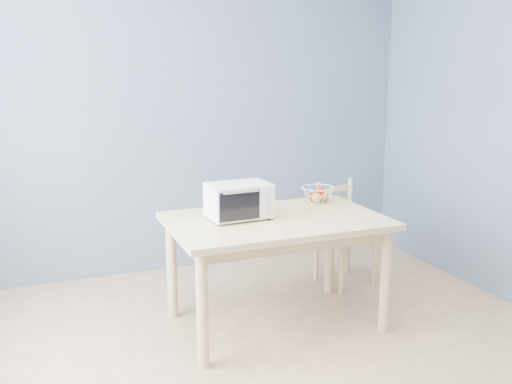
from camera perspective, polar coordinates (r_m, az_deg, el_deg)
name	(u,v)px	position (r m, az deg, el deg)	size (l,w,h in m)	color
room	(307,157)	(2.74, 5.08, 3.52)	(4.01, 4.51, 2.61)	tan
dining_table	(276,233)	(3.77, 2.00, -4.09)	(1.40, 0.90, 0.75)	#DCBF84
toaster_oven	(237,201)	(3.68, -1.94, -0.86)	(0.41, 0.31, 0.23)	white
fruit_basket	(318,194)	(4.17, 6.18, -0.22)	(0.26, 0.26, 0.13)	silver
dining_chair	(343,234)	(4.65, 8.68, -4.13)	(0.44, 0.44, 0.82)	#DCBF84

